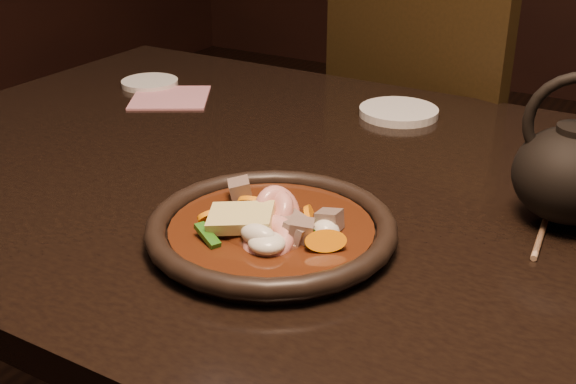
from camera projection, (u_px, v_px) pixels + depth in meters
The scene contains 9 objects.
table at pixel (388, 247), 0.96m from camera, with size 1.60×0.90×0.75m.
chair at pixel (438, 170), 1.59m from camera, with size 0.56×0.56×0.95m.
plate at pixel (272, 230), 0.81m from camera, with size 0.28×0.28×0.03m.
stirfry at pixel (273, 226), 0.80m from camera, with size 0.19×0.15×0.07m.
saucer_left at pixel (150, 83), 1.36m from camera, with size 0.11×0.11×0.01m, color silver.
saucer_right at pixel (399, 112), 1.20m from camera, with size 0.13×0.13×0.01m, color silver.
chopsticks at pixel (548, 212), 0.87m from camera, with size 0.03×0.24×0.01m.
napkin at pixel (170, 98), 1.29m from camera, with size 0.13×0.13×0.00m, color #B7707C.
teapot at pixel (572, 170), 0.83m from camera, with size 0.16×0.13×0.18m.
Camera 1 is at (0.31, -0.79, 1.15)m, focal length 45.00 mm.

